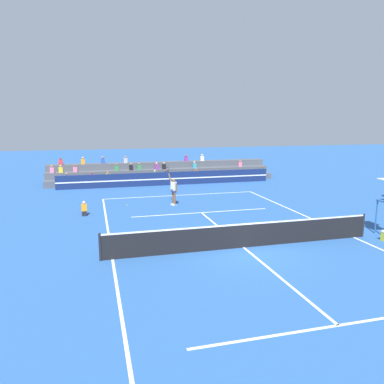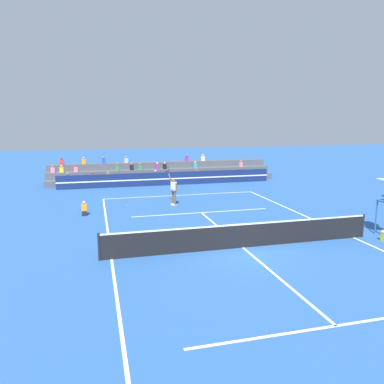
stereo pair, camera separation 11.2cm
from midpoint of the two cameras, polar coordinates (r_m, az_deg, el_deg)
name	(u,v)px [view 1 (the left image)]	position (r m, az deg, el deg)	size (l,w,h in m)	color
ground_plane	(244,248)	(16.29, 7.68, -8.38)	(120.00, 120.00, 0.00)	#285699
court_lines	(244,247)	(16.29, 7.68, -8.37)	(11.10, 23.90, 0.01)	white
tennis_net	(244,235)	(16.12, 7.73, -6.55)	(12.00, 0.10, 1.10)	black
sponsor_banner_wall	(168,179)	(31.63, -3.80, 2.05)	(18.00, 0.26, 1.10)	navy
bleacher_stand	(162,173)	(34.08, -4.68, 2.84)	(19.98, 2.85, 2.28)	#4C515B
ball_kid_courtside	(84,210)	(22.26, -16.24, -2.63)	(0.30, 0.36, 0.84)	black
tennis_player	(174,190)	(23.92, -2.97, 0.31)	(0.61, 0.88, 2.48)	brown
tennis_ball	(127,205)	(24.26, -10.03, -1.99)	(0.07, 0.07, 0.07)	#C6DB33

